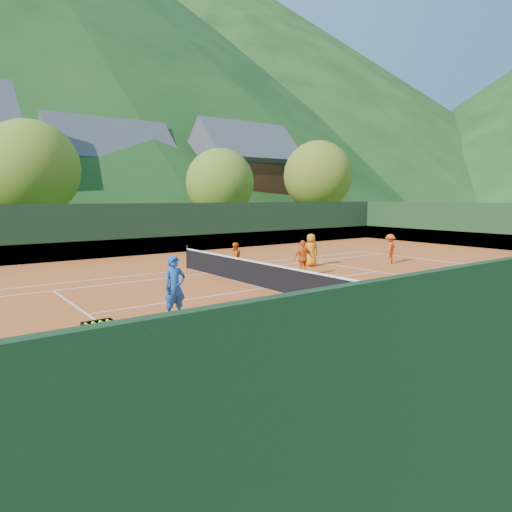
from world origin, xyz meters
TOP-DOWN VIEW (x-y plane):
  - ground at (0.00, 0.00)m, footprint 400.00×400.00m
  - clay_court at (0.00, 0.00)m, footprint 40.00×24.00m
  - mountain_far_right at (90.00, 150.00)m, footprint 260.00×260.00m
  - coach at (-4.59, -1.96)m, footprint 0.65×0.44m
  - student_a at (0.80, 3.14)m, footprint 0.78×0.67m
  - student_b at (2.94, 1.14)m, footprint 0.95×0.53m
  - student_c at (5.10, 2.95)m, footprint 0.89×0.71m
  - student_d at (9.01, 1.29)m, footprint 1.09×0.84m
  - tennis_ball_0 at (-4.12, -8.17)m, footprint 0.07×0.07m
  - tennis_ball_1 at (-7.12, -1.92)m, footprint 0.07×0.07m
  - tennis_ball_2 at (1.18, -3.56)m, footprint 0.07×0.07m
  - tennis_ball_3 at (3.98, -2.81)m, footprint 0.07×0.07m
  - tennis_ball_4 at (2.76, -6.22)m, footprint 0.07×0.07m
  - tennis_ball_5 at (-4.58, -4.47)m, footprint 0.07×0.07m
  - tennis_ball_6 at (4.42, -6.47)m, footprint 0.07×0.07m
  - tennis_ball_7 at (5.01, -4.32)m, footprint 0.07×0.07m
  - tennis_ball_8 at (6.32, -3.45)m, footprint 0.07×0.07m
  - tennis_ball_9 at (-9.34, -7.48)m, footprint 0.07×0.07m
  - tennis_ball_11 at (-4.32, -8.60)m, footprint 0.07×0.07m
  - tennis_ball_12 at (-7.47, -1.33)m, footprint 0.07×0.07m
  - tennis_ball_13 at (-2.15, -6.19)m, footprint 0.07×0.07m
  - tennis_ball_16 at (-6.61, -8.41)m, footprint 0.07×0.07m
  - tennis_ball_17 at (-3.54, -2.85)m, footprint 0.07×0.07m
  - tennis_ball_18 at (-0.47, -8.58)m, footprint 0.07×0.07m
  - tennis_ball_19 at (4.37, -4.43)m, footprint 0.07×0.07m
  - tennis_ball_20 at (-6.04, -2.95)m, footprint 0.07×0.07m
  - tennis_ball_21 at (5.90, -4.82)m, footprint 0.07×0.07m
  - court_lines at (0.00, 0.00)m, footprint 23.83×11.03m
  - tennis_net at (0.00, 0.00)m, footprint 0.10×12.07m
  - perimeter_fence at (0.00, 0.00)m, footprint 40.40×24.24m
  - ball_hopper at (-7.51, -4.75)m, footprint 0.57×0.57m
  - chalet_mid at (6.00, 34.00)m, footprint 12.65×8.82m
  - chalet_right at (20.00, 30.00)m, footprint 11.50×8.82m
  - tree_b at (-4.00, 20.00)m, footprint 6.40×6.40m
  - tree_c at (10.00, 19.00)m, footprint 5.60×5.60m
  - tree_d at (22.00, 20.00)m, footprint 6.80×6.80m

SIDE VIEW (x-z plane):
  - ground at x=0.00m, z-range 0.00..0.00m
  - clay_court at x=0.00m, z-range 0.00..0.02m
  - court_lines at x=0.00m, z-range 0.02..0.03m
  - tennis_ball_0 at x=-4.12m, z-range 0.02..0.09m
  - tennis_ball_1 at x=-7.12m, z-range 0.02..0.09m
  - tennis_ball_2 at x=1.18m, z-range 0.02..0.09m
  - tennis_ball_3 at x=3.98m, z-range 0.02..0.09m
  - tennis_ball_4 at x=2.76m, z-range 0.02..0.09m
  - tennis_ball_5 at x=-4.58m, z-range 0.02..0.09m
  - tennis_ball_6 at x=4.42m, z-range 0.02..0.09m
  - tennis_ball_7 at x=5.01m, z-range 0.02..0.09m
  - tennis_ball_8 at x=6.32m, z-range 0.02..0.09m
  - tennis_ball_9 at x=-9.34m, z-range 0.02..0.09m
  - tennis_ball_11 at x=-4.32m, z-range 0.02..0.09m
  - tennis_ball_12 at x=-7.47m, z-range 0.02..0.09m
  - tennis_ball_13 at x=-2.15m, z-range 0.02..0.09m
  - tennis_ball_16 at x=-6.61m, z-range 0.02..0.09m
  - tennis_ball_17 at x=-3.54m, z-range 0.02..0.09m
  - tennis_ball_18 at x=-0.47m, z-range 0.02..0.09m
  - tennis_ball_19 at x=4.37m, z-range 0.02..0.09m
  - tennis_ball_20 at x=-6.04m, z-range 0.02..0.09m
  - tennis_ball_21 at x=5.90m, z-range 0.02..0.09m
  - tennis_net at x=0.00m, z-range -0.03..1.07m
  - student_a at x=0.80m, z-range 0.02..1.42m
  - ball_hopper at x=-7.51m, z-range 0.27..1.27m
  - student_d at x=9.01m, z-range 0.02..1.51m
  - student_b at x=2.94m, z-range 0.02..1.54m
  - student_c at x=5.10m, z-range 0.02..1.61m
  - coach at x=-4.59m, z-range 0.02..1.77m
  - perimeter_fence at x=0.00m, z-range -0.23..2.77m
  - tree_c at x=10.00m, z-range 0.87..8.22m
  - chalet_mid at x=6.00m, z-range -0.74..10.72m
  - tree_b at x=-4.00m, z-range 0.99..9.39m
  - chalet_right at x=20.00m, z-range -0.70..11.21m
  - tree_d at x=22.00m, z-range 1.06..9.98m
  - mountain_far_right at x=90.00m, z-range 0.00..95.00m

